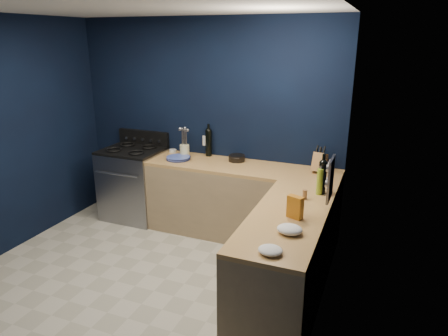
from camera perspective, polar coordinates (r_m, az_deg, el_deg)
The scene contains 27 objects.
floor at distance 4.28m, azimuth -12.43°, elevation -16.05°, with size 3.50×3.50×0.02m, color #AAA495.
ceiling at distance 3.57m, azimuth -15.44°, elevation 21.47°, with size 3.50×3.50×0.02m, color silver.
wall_back at distance 5.20m, azimuth -2.49°, elevation 6.26°, with size 3.50×0.02×2.60m, color black.
wall_right at distance 3.08m, azimuth 14.04°, elevation -2.64°, with size 0.02×3.50×2.60m, color black.
cab_back at distance 4.95m, azimuth 2.44°, elevation -4.90°, with size 2.30×0.63×0.86m, color #967C59.
top_back at distance 4.80m, azimuth 2.51°, elevation 0.06°, with size 2.30×0.63×0.04m, color olive.
cab_right at distance 3.76m, azimuth 8.67°, elevation -13.07°, with size 0.63×1.67×0.86m, color #967C59.
top_right at distance 3.55m, azimuth 9.01°, elevation -6.83°, with size 0.63×1.67×0.04m, color olive.
gas_range at distance 5.59m, azimuth -12.55°, elevation -2.27°, with size 0.76×0.66×0.92m, color gray.
oven_door at distance 5.36m, azimuth -14.42°, elevation -3.43°, with size 0.59×0.02×0.42m, color black.
cooktop at distance 5.45m, azimuth -12.88°, elevation 2.42°, with size 0.76×0.66×0.03m, color black.
backguard at distance 5.66m, azimuth -11.24°, elevation 4.22°, with size 0.76×0.06×0.20m, color black.
spice_panel at distance 3.63m, azimuth 14.81°, elevation -1.50°, with size 0.02×0.28×0.38m, color gray.
wall_outlet at distance 5.23m, azimuth -2.55°, elevation 3.85°, with size 0.09×0.02×0.13m, color white.
plate_stack at distance 5.07m, azimuth -6.48°, elevation 1.40°, with size 0.29×0.29×0.04m, color #3B4598.
ramekin at distance 5.40m, azimuth -7.22°, elevation 2.42°, with size 0.09×0.09×0.04m, color white.
utensil_crock at distance 5.19m, azimuth -5.57°, elevation 2.48°, with size 0.12×0.12×0.15m, color beige.
wine_bottle_back at distance 5.16m, azimuth -2.18°, elevation 3.52°, with size 0.08×0.08×0.34m, color black.
lemon_basket at distance 4.97m, azimuth 1.82°, elevation 1.40°, with size 0.20×0.20×0.08m, color black.
knife_block at distance 4.69m, azimuth 13.33°, elevation 0.78°, with size 0.12×0.19×0.21m, color olive.
wine_bottle_right at distance 4.02m, azimuth 13.67°, elevation -1.36°, with size 0.08×0.08×0.32m, color black.
oil_bottle at distance 4.00m, azimuth 13.34°, elevation -1.89°, with size 0.06×0.06×0.26m, color #85A322.
spice_jar_near at distance 3.88m, azimuth 11.31°, elevation -3.68°, with size 0.04×0.04×0.09m, color olive.
spice_jar_far at distance 3.72m, azimuth 9.34°, elevation -4.58°, with size 0.05×0.05×0.09m, color olive.
crouton_bag at distance 3.45m, azimuth 9.99°, elevation -5.46°, with size 0.13×0.06×0.20m, color #A9330F.
towel_front at distance 3.21m, azimuth 9.24°, elevation -8.53°, with size 0.20×0.17×0.07m, color white.
towel_end at distance 2.92m, azimuth 6.56°, elevation -11.43°, with size 0.18×0.16×0.05m, color white.
Camera 1 is at (2.12, -2.87, 2.36)m, focal length 32.43 mm.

